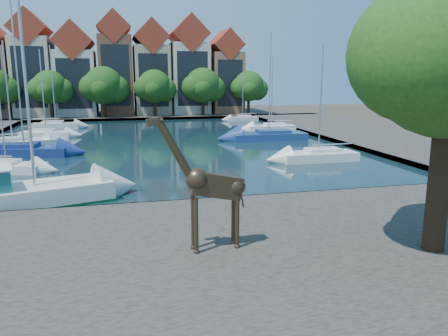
# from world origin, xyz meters

# --- Properties ---
(ground) EXTENTS (160.00, 160.00, 0.00)m
(ground) POSITION_xyz_m (0.00, 0.00, 0.00)
(ground) COLOR #38332B
(ground) RESTS_ON ground
(water_basin) EXTENTS (38.00, 50.00, 0.08)m
(water_basin) POSITION_xyz_m (0.00, 24.00, 0.04)
(water_basin) COLOR black
(water_basin) RESTS_ON ground
(near_quay) EXTENTS (50.00, 14.00, 0.50)m
(near_quay) POSITION_xyz_m (0.00, -7.00, 0.25)
(near_quay) COLOR #49443F
(near_quay) RESTS_ON ground
(far_quay) EXTENTS (60.00, 16.00, 0.50)m
(far_quay) POSITION_xyz_m (0.00, 56.00, 0.25)
(far_quay) COLOR #49443F
(far_quay) RESTS_ON ground
(right_quay) EXTENTS (14.00, 52.00, 0.50)m
(right_quay) POSITION_xyz_m (25.00, 24.00, 0.25)
(right_quay) COLOR #49443F
(right_quay) RESTS_ON ground
(townhouse_west_mid) EXTENTS (5.94, 9.18, 16.79)m
(townhouse_west_mid) POSITION_xyz_m (-17.00, 55.99, 8.23)
(townhouse_west_mid) COLOR #C4B197
(townhouse_west_mid) RESTS_ON far_quay
(townhouse_west_inner) EXTENTS (6.43, 9.18, 15.15)m
(townhouse_west_inner) POSITION_xyz_m (-10.50, 55.99, 7.35)
(townhouse_west_inner) COLOR beige
(townhouse_west_inner) RESTS_ON far_quay
(townhouse_center) EXTENTS (5.44, 9.18, 16.93)m
(townhouse_center) POSITION_xyz_m (-4.00, 55.99, 8.36)
(townhouse_center) COLOR brown
(townhouse_center) RESTS_ON far_quay
(townhouse_east_inner) EXTENTS (5.94, 9.18, 15.79)m
(townhouse_east_inner) POSITION_xyz_m (2.00, 55.99, 7.73)
(townhouse_east_inner) COLOR tan
(townhouse_east_inner) RESTS_ON far_quay
(townhouse_east_mid) EXTENTS (6.43, 9.18, 16.65)m
(townhouse_east_mid) POSITION_xyz_m (8.50, 55.99, 8.10)
(townhouse_east_mid) COLOR beige
(townhouse_east_mid) RESTS_ON far_quay
(townhouse_east_end) EXTENTS (5.44, 9.18, 14.43)m
(townhouse_east_end) POSITION_xyz_m (15.00, 55.99, 7.11)
(townhouse_east_end) COLOR #8C6043
(townhouse_east_end) RESTS_ON far_quay
(far_tree_west) EXTENTS (6.76, 5.20, 7.36)m
(far_tree_west) POSITION_xyz_m (-13.91, 50.49, 5.08)
(far_tree_west) COLOR #332114
(far_tree_west) RESTS_ON far_quay
(far_tree_mid_west) EXTENTS (7.80, 6.00, 8.00)m
(far_tree_mid_west) POSITION_xyz_m (-5.89, 50.49, 5.29)
(far_tree_mid_west) COLOR #332114
(far_tree_mid_west) RESTS_ON far_quay
(far_tree_mid_east) EXTENTS (7.02, 5.40, 7.52)m
(far_tree_mid_east) POSITION_xyz_m (2.10, 50.49, 5.13)
(far_tree_mid_east) COLOR #332114
(far_tree_mid_east) RESTS_ON far_quay
(far_tree_east) EXTENTS (7.54, 5.80, 7.84)m
(far_tree_east) POSITION_xyz_m (10.11, 50.49, 5.24)
(far_tree_east) COLOR #332114
(far_tree_east) RESTS_ON far_quay
(far_tree_far_east) EXTENTS (6.76, 5.20, 7.36)m
(far_tree_far_east) POSITION_xyz_m (18.09, 50.49, 5.08)
(far_tree_far_east) COLOR #332114
(far_tree_far_east) RESTS_ON far_quay
(giraffe_statue) EXTENTS (3.55, 0.75, 5.07)m
(giraffe_statue) POSITION_xyz_m (-0.72, -7.02, 2.99)
(giraffe_statue) COLOR #3A2C1D
(giraffe_statue) RESTS_ON near_quay
(motorsailer) EXTENTS (10.73, 5.90, 11.29)m
(motorsailer) POSITION_xyz_m (-9.91, 1.90, 0.95)
(motorsailer) COLOR silver
(motorsailer) RESTS_ON water_basin
(sailboat_left_a) EXTENTS (5.88, 3.77, 9.75)m
(sailboat_left_a) POSITION_xyz_m (-12.00, 11.69, 0.57)
(sailboat_left_a) COLOR silver
(sailboat_left_a) RESTS_ON water_basin
(sailboat_left_b) EXTENTS (7.68, 3.60, 12.96)m
(sailboat_left_b) POSITION_xyz_m (-12.00, 18.28, 0.70)
(sailboat_left_b) COLOR navy
(sailboat_left_b) RESTS_ON water_basin
(sailboat_left_c) EXTENTS (8.17, 5.49, 10.03)m
(sailboat_left_c) POSITION_xyz_m (-13.86, 22.65, 0.67)
(sailboat_left_c) COLOR silver
(sailboat_left_c) RESTS_ON water_basin
(sailboat_left_d) EXTENTS (5.86, 3.01, 9.75)m
(sailboat_left_d) POSITION_xyz_m (-12.00, 30.56, 0.62)
(sailboat_left_d) COLOR white
(sailboat_left_d) RESTS_ON water_basin
(sailboat_left_e) EXTENTS (6.18, 2.54, 10.76)m
(sailboat_left_e) POSITION_xyz_m (-12.07, 39.37, 0.66)
(sailboat_left_e) COLOR silver
(sailboat_left_e) RESTS_ON water_basin
(sailboat_right_a) EXTENTS (6.35, 2.24, 9.30)m
(sailboat_right_a) POSITION_xyz_m (12.00, 10.29, 0.63)
(sailboat_right_a) COLOR silver
(sailboat_right_a) RESTS_ON water_basin
(sailboat_right_b) EXTENTS (8.19, 2.98, 11.46)m
(sailboat_right_b) POSITION_xyz_m (12.10, 22.89, 0.64)
(sailboat_right_b) COLOR navy
(sailboat_right_b) RESTS_ON water_basin
(sailboat_right_c) EXTENTS (6.10, 2.62, 9.30)m
(sailboat_right_c) POSITION_xyz_m (15.00, 30.26, 0.62)
(sailboat_right_c) COLOR white
(sailboat_right_c) RESTS_ON water_basin
(sailboat_right_d) EXTENTS (4.79, 1.83, 8.29)m
(sailboat_right_d) POSITION_xyz_m (15.00, 43.60, 0.56)
(sailboat_right_d) COLOR beige
(sailboat_right_d) RESTS_ON water_basin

